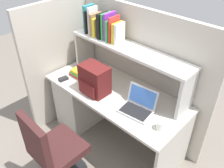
% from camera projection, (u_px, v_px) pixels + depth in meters
% --- Properties ---
extents(ground_plane, '(8.00, 8.00, 0.00)m').
position_uv_depth(ground_plane, '(115.00, 138.00, 3.02)').
color(ground_plane, slate).
extents(desk, '(1.60, 0.70, 0.73)m').
position_uv_depth(desk, '(92.00, 99.00, 3.01)').
color(desk, beige).
rests_on(desk, ground_plane).
extents(cubicle_partition_rear, '(1.84, 0.05, 1.55)m').
position_uv_depth(cubicle_partition_rear, '(138.00, 74.00, 2.80)').
color(cubicle_partition_rear, '#BCB5A8').
rests_on(cubicle_partition_rear, ground_plane).
extents(cubicle_partition_left, '(0.05, 1.06, 1.55)m').
position_uv_depth(cubicle_partition_left, '(63.00, 62.00, 3.02)').
color(cubicle_partition_left, '#BCB5A8').
rests_on(cubicle_partition_left, ground_plane).
extents(overhead_hutch, '(1.44, 0.28, 0.45)m').
position_uv_depth(overhead_hutch, '(129.00, 56.00, 2.52)').
color(overhead_hutch, beige).
rests_on(overhead_hutch, desk).
extents(reference_books_on_shelf, '(0.51, 0.18, 0.30)m').
position_uv_depth(reference_books_on_shelf, '(103.00, 25.00, 2.60)').
color(reference_books_on_shelf, teal).
rests_on(reference_books_on_shelf, overhead_hutch).
extents(laptop, '(0.34, 0.30, 0.22)m').
position_uv_depth(laptop, '(138.00, 106.00, 2.33)').
color(laptop, '#B7BABF').
rests_on(laptop, desk).
extents(backpack, '(0.30, 0.23, 0.31)m').
position_uv_depth(backpack, '(94.00, 80.00, 2.51)').
color(backpack, '#591919').
rests_on(backpack, desk).
extents(computer_mouse, '(0.08, 0.11, 0.03)m').
position_uv_depth(computer_mouse, '(63.00, 79.00, 2.77)').
color(computer_mouse, '#262628').
rests_on(computer_mouse, desk).
extents(paper_cup, '(0.08, 0.08, 0.08)m').
position_uv_depth(paper_cup, '(161.00, 125.00, 2.12)').
color(paper_cup, white).
rests_on(paper_cup, desk).
extents(desk_book_stack, '(0.26, 0.17, 0.09)m').
position_uv_depth(desk_book_stack, '(81.00, 73.00, 2.82)').
color(desk_book_stack, red).
rests_on(desk_book_stack, desk).
extents(office_chair, '(0.52, 0.52, 0.93)m').
position_uv_depth(office_chair, '(55.00, 156.00, 2.32)').
color(office_chair, black).
rests_on(office_chair, ground_plane).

